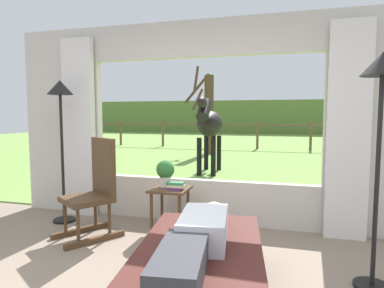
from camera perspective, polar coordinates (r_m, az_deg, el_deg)
The scene contains 16 objects.
back_wall_with_window at distance 4.22m, azimuth 1.67°, elevation 3.23°, with size 5.20×0.12×2.55m.
curtain_panel_left at distance 4.79m, azimuth -18.80°, elevation 2.59°, with size 0.44×0.10×2.40m, color silver.
curtain_panel_right at distance 4.02m, azimuth 25.26°, elevation 1.95°, with size 0.44×0.10×2.40m, color silver.
outdoor_pasture_lawn at distance 15.09m, azimuth 11.61°, elevation -0.25°, with size 36.00×21.68×0.02m, color #759E47.
distant_hill_ridge at distance 24.86m, azimuth 13.22°, elevation 4.53°, with size 36.00×2.00×2.40m, color #5C7739.
recliner_sofa at distance 2.58m, azimuth 1.19°, elevation -21.77°, with size 1.11×1.80×0.42m.
reclining_person at distance 2.42m, azimuth 0.90°, elevation -15.86°, with size 0.42×1.44×0.22m.
rocking_chair at distance 3.96m, azimuth -16.30°, elevation -7.37°, with size 0.76×0.82×1.12m.
side_table at distance 3.99m, azimuth -3.77°, elevation -8.86°, with size 0.44×0.44×0.52m.
potted_plant at distance 4.01m, azimuth -4.60°, elevation -4.74°, with size 0.22×0.22×0.32m.
book_stack at distance 3.87m, azimuth -2.83°, elevation -7.16°, with size 0.21×0.14×0.09m.
floor_lamp_left at distance 4.54m, azimuth -21.63°, elevation 5.75°, with size 0.32×0.32×1.82m.
floor_lamp_right at distance 2.93m, azimuth 29.72°, elevation 6.69°, with size 0.32×0.32×1.86m.
horse at distance 7.67m, azimuth 2.94°, elevation 3.36°, with size 0.61×1.81×1.73m.
pasture_tree at distance 11.51m, azimuth 2.71°, elevation 5.50°, with size 0.97×1.34×3.08m.
pasture_fence_line at distance 13.42m, azimuth 11.19°, elevation 2.25°, with size 16.10×0.10×1.10m.
Camera 1 is at (1.01, -1.84, 1.39)m, focal length 31.06 mm.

